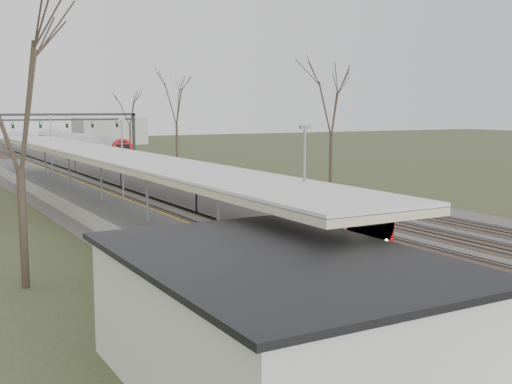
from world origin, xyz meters
The scene contains 9 objects.
track_bed centered at (0.26, 55.00, 0.06)m, with size 24.00×160.00×0.22m.
platform centered at (-9.05, 37.50, 0.50)m, with size 3.50×69.00×1.00m, color #9E9B93.
canopy centered at (-9.05, 32.99, 3.93)m, with size 4.10×50.00×3.11m.
station_building centered at (-12.50, 8.00, 1.60)m, with size 6.00×9.00×3.20m, color silver.
signal_gantry centered at (0.29, 84.99, 4.91)m, with size 21.00×0.59×6.08m.
tree_west_near centered at (-16.00, 20.00, 7.29)m, with size 5.00×5.00×10.30m.
tree_east_far centered at (14.00, 42.00, 7.29)m, with size 5.00×5.00×10.30m.
train_near centered at (-2.50, 61.52, 1.48)m, with size 2.62×90.21×3.05m.
train_far centered at (4.50, 93.96, 1.48)m, with size 2.62×45.21×3.05m.
Camera 1 is at (-20.00, -4.24, 6.61)m, focal length 45.00 mm.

